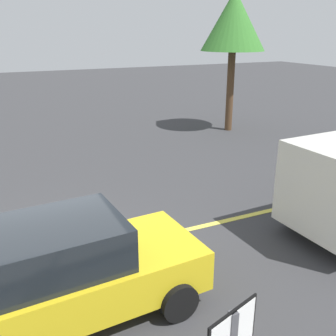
% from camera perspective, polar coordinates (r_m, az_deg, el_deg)
% --- Properties ---
extents(ground_plane, '(80.00, 80.00, 0.00)m').
position_cam_1_polar(ground_plane, '(8.35, -16.74, -13.05)').
color(ground_plane, '#38383A').
extents(lane_marking_centre, '(28.00, 0.16, 0.01)m').
position_cam_1_polar(lane_marking_centre, '(9.11, 2.38, -9.18)').
color(lane_marking_centre, '#E0D14C').
extents(car_yellow_near_curb, '(4.27, 2.21, 1.71)m').
position_cam_1_polar(car_yellow_near_curb, '(6.44, -14.38, -14.50)').
color(car_yellow_near_curb, gold).
rests_on(car_yellow_near_curb, ground_plane).
extents(tree_left_verge, '(2.78, 2.78, 6.01)m').
position_cam_1_polar(tree_left_verge, '(17.88, 9.65, 20.42)').
color(tree_left_verge, '#513823').
rests_on(tree_left_verge, ground_plane).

